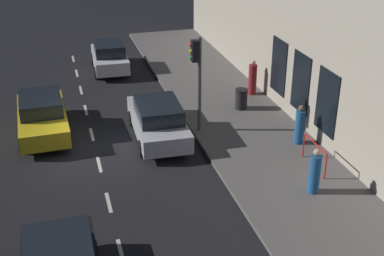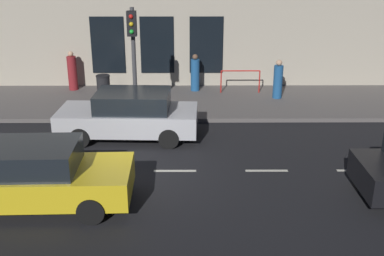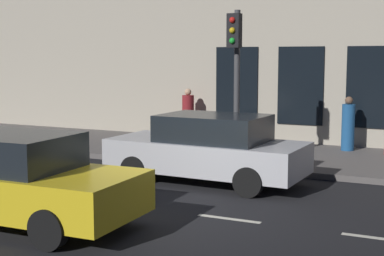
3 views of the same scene
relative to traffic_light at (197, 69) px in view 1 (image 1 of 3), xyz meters
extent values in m
plane|color=black|center=(-4.20, -0.54, -2.79)|extent=(60.00, 60.00, 0.00)
cube|color=#5B5654|center=(2.05, -0.54, -2.71)|extent=(4.50, 32.00, 0.15)
cube|color=#B2A893|center=(4.60, -0.54, 1.50)|extent=(0.60, 32.00, 8.58)
cube|color=black|center=(4.27, -2.69, -0.81)|extent=(0.04, 1.46, 2.46)
cube|color=black|center=(4.27, -0.54, -0.81)|extent=(0.04, 1.46, 2.46)
cube|color=black|center=(4.27, 1.61, -0.81)|extent=(0.04, 1.46, 2.46)
cube|color=beige|center=(-4.20, -6.74, -2.78)|extent=(0.12, 1.20, 0.01)
cube|color=beige|center=(-4.20, -4.14, -2.78)|extent=(0.12, 1.20, 0.01)
cube|color=beige|center=(-4.20, -1.54, -2.78)|extent=(0.12, 1.20, 0.01)
cube|color=beige|center=(-4.20, 1.06, -2.78)|extent=(0.12, 1.20, 0.01)
cube|color=beige|center=(-4.20, 3.66, -2.78)|extent=(0.12, 1.20, 0.01)
cube|color=beige|center=(-4.20, 6.26, -2.78)|extent=(0.12, 1.20, 0.01)
cube|color=beige|center=(-4.20, 8.86, -2.78)|extent=(0.12, 1.20, 0.01)
cube|color=beige|center=(-4.20, 11.46, -2.78)|extent=(0.12, 1.20, 0.01)
cylinder|color=#424244|center=(0.11, 0.00, -0.68)|extent=(0.15, 0.15, 3.91)
cube|color=black|center=(-0.10, 0.00, 0.75)|extent=(0.26, 0.32, 0.84)
sphere|color=red|center=(-0.24, 0.00, 1.00)|extent=(0.15, 0.15, 0.15)
sphere|color=gold|center=(-0.24, 0.00, 0.75)|extent=(0.15, 0.15, 0.15)
sphere|color=green|center=(-0.24, 0.00, 0.50)|extent=(0.15, 0.15, 0.15)
cube|color=silver|center=(-2.36, 8.86, -2.16)|extent=(1.90, 3.96, 0.70)
cube|color=black|center=(-2.37, 8.71, -1.51)|extent=(1.62, 2.08, 0.60)
cylinder|color=black|center=(-3.13, 10.10, -2.47)|extent=(0.25, 0.65, 0.64)
cylinder|color=black|center=(-1.50, 10.04, -2.47)|extent=(0.25, 0.65, 0.64)
cylinder|color=black|center=(-3.23, 7.69, -2.47)|extent=(0.25, 0.65, 0.64)
cylinder|color=black|center=(-1.60, 7.63, -2.47)|extent=(0.25, 0.65, 0.64)
cube|color=gold|center=(-6.08, 1.70, -2.16)|extent=(1.99, 4.54, 0.70)
cube|color=black|center=(-6.08, 1.88, -1.51)|extent=(1.71, 2.38, 0.60)
cylinder|color=black|center=(-5.16, 0.33, -2.47)|extent=(0.24, 0.65, 0.64)
cylinder|color=black|center=(-6.92, 0.29, -2.47)|extent=(0.24, 0.65, 0.64)
cylinder|color=black|center=(-5.23, 3.12, -2.47)|extent=(0.24, 0.65, 0.64)
cylinder|color=black|center=(-6.99, 3.07, -2.47)|extent=(0.24, 0.65, 0.64)
cube|color=black|center=(-5.85, -7.98, -1.51)|extent=(1.66, 2.08, 0.60)
cylinder|color=black|center=(-4.96, -6.91, -2.47)|extent=(0.22, 0.64, 0.64)
cube|color=#B7B7BC|center=(-1.61, 0.07, -2.16)|extent=(2.04, 4.60, 0.70)
cube|color=black|center=(-1.62, -0.11, -1.51)|extent=(1.74, 2.41, 0.60)
cylinder|color=black|center=(-2.44, 1.51, -2.47)|extent=(0.24, 0.65, 0.64)
cylinder|color=black|center=(-0.68, 1.45, -2.47)|extent=(0.24, 0.65, 0.64)
cylinder|color=black|center=(-2.54, -1.30, -2.47)|extent=(0.24, 0.65, 0.64)
cylinder|color=black|center=(-0.78, -1.36, -2.47)|extent=(0.24, 0.65, 0.64)
cylinder|color=#1E5189|center=(3.51, -2.19, -1.96)|extent=(0.47, 0.47, 1.36)
sphere|color=brown|center=(3.51, -2.19, -1.16)|extent=(0.23, 0.23, 0.23)
cube|color=brown|center=(3.62, -2.23, -1.16)|extent=(0.06, 0.07, 0.06)
cylinder|color=#1E5189|center=(2.38, -5.57, -1.96)|extent=(0.50, 0.50, 1.36)
sphere|color=tan|center=(2.38, -5.57, -1.16)|extent=(0.24, 0.24, 0.24)
cube|color=tan|center=(2.42, -5.67, -1.16)|extent=(0.08, 0.07, 0.07)
cylinder|color=maroon|center=(3.68, 3.12, -1.91)|extent=(0.50, 0.50, 1.46)
sphere|color=tan|center=(3.68, 3.12, -1.06)|extent=(0.22, 0.22, 0.22)
cube|color=tan|center=(3.71, 3.22, -1.06)|extent=(0.07, 0.06, 0.06)
cylinder|color=black|center=(2.55, 1.60, -2.21)|extent=(0.54, 0.54, 0.86)
cylinder|color=black|center=(2.55, 1.60, -1.74)|extent=(0.57, 0.57, 0.06)
cylinder|color=red|center=(3.16, -4.93, -2.16)|extent=(0.05, 0.05, 0.95)
cylinder|color=red|center=(3.16, -3.30, -2.16)|extent=(0.05, 0.05, 0.95)
cylinder|color=red|center=(3.16, -4.11, -1.69)|extent=(0.05, 1.63, 0.05)
camera|label=1|loc=(-5.47, -18.58, 6.73)|focal=48.74mm
camera|label=2|loc=(-16.25, -1.96, 3.05)|focal=44.06mm
camera|label=3|loc=(-13.51, -5.26, 0.11)|focal=53.57mm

